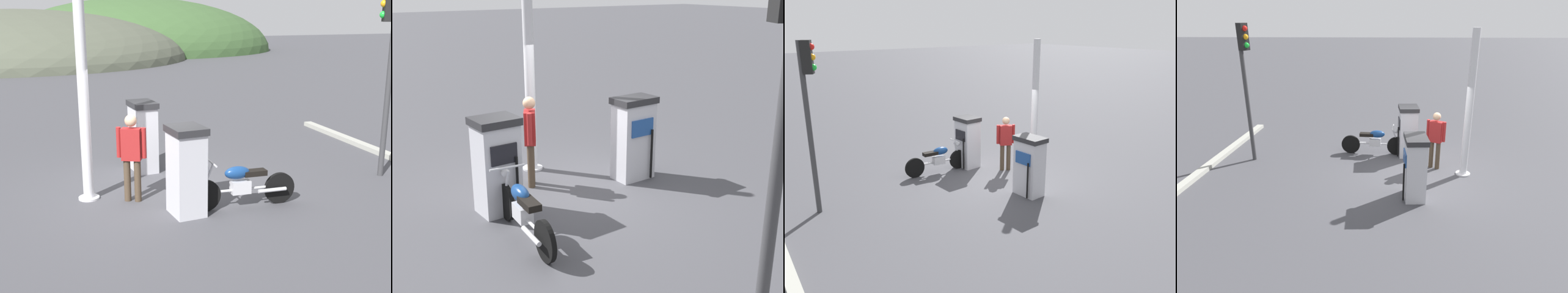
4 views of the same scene
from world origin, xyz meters
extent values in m
plane|color=#424247|center=(0.00, 0.00, 0.00)|extent=(120.00, 120.00, 0.00)
cube|color=silver|center=(0.17, -1.39, 0.74)|extent=(0.56, 0.67, 1.48)
cube|color=black|center=(0.45, -1.38, 1.07)|extent=(0.05, 0.45, 0.32)
cube|color=#262628|center=(0.17, -1.39, 1.54)|extent=(0.62, 0.73, 0.12)
cylinder|color=black|center=(0.48, -1.19, 0.52)|extent=(0.05, 0.05, 0.97)
cube|color=silver|center=(0.17, 1.39, 0.74)|extent=(0.51, 0.75, 1.47)
cube|color=#1E478C|center=(0.42, 1.41, 1.06)|extent=(0.06, 0.51, 0.32)
cube|color=#262628|center=(0.17, 1.39, 1.53)|extent=(0.56, 0.82, 0.12)
cylinder|color=black|center=(0.45, 1.62, 0.51)|extent=(0.05, 0.05, 0.96)
cylinder|color=black|center=(0.52, -1.41, 0.30)|extent=(0.60, 0.12, 0.60)
cylinder|color=black|center=(1.99, -1.52, 0.30)|extent=(0.60, 0.12, 0.60)
cube|color=silver|center=(1.20, -1.46, 0.40)|extent=(0.37, 0.23, 0.24)
cylinder|color=silver|center=(1.25, -1.47, 0.35)|extent=(1.11, 0.13, 0.05)
ellipsoid|color=navy|center=(1.13, -1.46, 0.68)|extent=(0.50, 0.26, 0.24)
cube|color=black|center=(1.47, -1.48, 0.65)|extent=(0.45, 0.23, 0.10)
cylinder|color=silver|center=(0.56, -1.41, 0.60)|extent=(0.26, 0.06, 0.57)
cylinder|color=silver|center=(0.64, -1.42, 0.92)|extent=(0.08, 0.56, 0.04)
sphere|color=silver|center=(0.54, -1.41, 0.80)|extent=(0.15, 0.15, 0.14)
cylinder|color=silver|center=(1.78, -1.63, 0.32)|extent=(0.55, 0.11, 0.07)
cylinder|color=#473828|center=(-0.47, -0.46, 0.41)|extent=(0.18, 0.18, 0.82)
cylinder|color=#473828|center=(-0.64, -0.36, 0.41)|extent=(0.18, 0.18, 0.82)
cube|color=maroon|center=(-0.55, -0.41, 1.12)|extent=(0.41, 0.35, 0.61)
cylinder|color=maroon|center=(-0.34, -0.53, 1.15)|extent=(0.12, 0.12, 0.58)
cylinder|color=maroon|center=(-0.76, -0.30, 1.15)|extent=(0.12, 0.12, 0.58)
sphere|color=tan|center=(-0.55, -0.41, 1.57)|extent=(0.31, 0.31, 0.23)
cylinder|color=#38383A|center=(4.94, -0.87, 2.02)|extent=(0.16, 0.16, 4.03)
cube|color=black|center=(4.82, -0.81, 3.67)|extent=(0.29, 0.30, 0.72)
sphere|color=red|center=(4.73, -0.77, 3.89)|extent=(0.20, 0.20, 0.15)
sphere|color=orange|center=(4.73, -0.77, 3.67)|extent=(0.20, 0.20, 0.15)
sphere|color=green|center=(4.73, -0.77, 3.45)|extent=(0.20, 0.20, 0.15)
cylinder|color=silver|center=(-1.32, 0.01, 1.98)|extent=(0.20, 0.20, 3.95)
cylinder|color=silver|center=(-1.32, 0.01, 0.02)|extent=(0.40, 0.40, 0.04)
cube|color=#9E9E93|center=(6.09, 0.00, 0.06)|extent=(0.75, 8.27, 0.12)
camera|label=1|loc=(-2.80, -9.43, 3.51)|focal=47.02mm
camera|label=2|loc=(7.43, -4.43, 3.62)|focal=47.03mm
camera|label=3|loc=(7.24, 8.59, 4.37)|focal=37.33mm
camera|label=4|loc=(0.95, 9.16, 4.28)|focal=32.44mm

